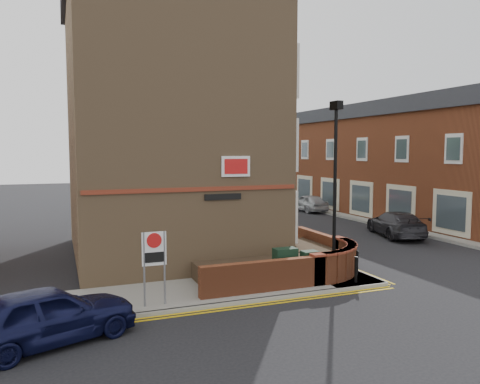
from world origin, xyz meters
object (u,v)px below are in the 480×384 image
lamppost (335,189)px  zone_sign (154,255)px  silver_car_near (251,214)px  utility_cabinet_large (285,265)px  navy_hatchback (48,315)px

lamppost → zone_sign: (-6.60, -0.70, -1.70)m
zone_sign → silver_car_near: bearing=57.5°
zone_sign → silver_car_near: 16.43m
lamppost → utility_cabinet_large: lamppost is taller
zone_sign → navy_hatchback: zone_sign is taller
utility_cabinet_large → zone_sign: (-4.70, -0.80, 0.92)m
lamppost → navy_hatchback: bearing=-166.6°
zone_sign → navy_hatchback: 3.42m
lamppost → zone_sign: size_ratio=2.86×
lamppost → utility_cabinet_large: bearing=177.0°
utility_cabinet_large → zone_sign: size_ratio=0.55×
lamppost → navy_hatchback: 10.11m
lamppost → utility_cabinet_large: size_ratio=5.25×
lamppost → silver_car_near: bearing=80.4°
silver_car_near → navy_hatchback: bearing=-105.5°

